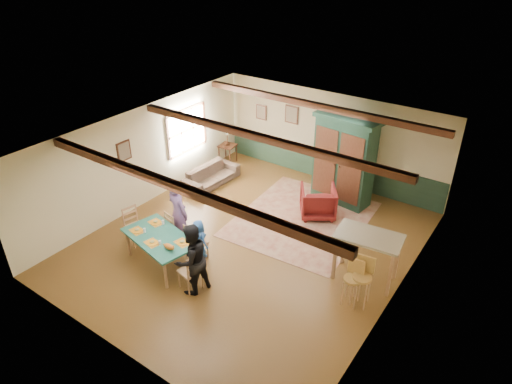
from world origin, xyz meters
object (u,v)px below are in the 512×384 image
Objects in this scene: person_man at (178,213)px; sofa at (211,175)px; person_woman at (192,259)px; dining_chair_far_left at (177,228)px; armchair at (318,202)px; person_child at (199,239)px; bar_stool_right at (361,283)px; dining_chair_far_right at (196,242)px; table_lamp at (227,137)px; dining_chair_end_left at (135,226)px; bar_stool_left at (352,284)px; end_table at (228,154)px; armoire at (344,160)px; dining_table at (161,250)px; cat at (169,246)px; counter_table at (366,257)px; dining_chair_end_right at (190,270)px.

person_man reaches higher than sofa.
person_woman is at bearing 154.13° from person_man.
person_man is at bearing -115.87° from person_woman.
dining_chair_far_left is 1.01× the size of armchair.
bar_stool_right is (3.64, 0.67, 0.05)m from person_child.
dining_chair_far_right is 0.58× the size of person_woman.
person_woman reaches higher than sofa.
table_lamp is at bearing -136.45° from person_woman.
dining_chair_end_left is 0.55× the size of person_man.
bar_stool_left reaches higher than sofa.
dining_chair_far_right is 1.01× the size of armchair.
person_woman is 2.62× the size of end_table.
table_lamp reaches higher than dining_chair_far_left.
table_lamp is (-0.92, 4.76, 0.43)m from dining_chair_end_left.
armoire is (1.54, 4.28, 0.78)m from dining_chair_far_right.
person_woman reaches higher than dining_table.
dining_chair_end_left is 4.85m from end_table.
table_lamp is at bearing -54.93° from dining_chair_far_left.
cat is (0.71, -1.05, -0.02)m from person_man.
dining_chair_far_right and dining_chair_end_left have the same top height.
person_woman is at bearing -90.00° from dining_chair_end_left.
bar_stool_right is (0.16, 0.10, 0.04)m from bar_stool_left.
dining_chair_far_right is 3.75m from counter_table.
cat is 4.31m from sofa.
counter_table is (5.04, 1.88, 0.10)m from dining_chair_end_left.
table_lamp is (-3.19, 5.26, 0.09)m from person_woman.
dining_chair_end_left is 0.37× the size of armoire.
armoire is 1.36m from armchair.
bar_stool_left is at bearing -157.24° from dining_chair_far_right.
armchair is at bearing -101.07° from dining_chair_far_right.
counter_table reaches higher than dining_chair_far_right.
dining_chair_end_right is at bearing 133.15° from person_child.
armoire is 4.06× the size of end_table.
bar_stool_left is at bearing -31.85° from end_table.
bar_stool_right is at bearing 35.11° from cat.
table_lamp is at bearing 111.88° from dining_table.
cat is (-0.59, 0.03, 0.35)m from dining_chair_end_right.
person_child is (-0.54, 0.91, 0.03)m from dining_chair_end_right.
dining_chair_far_left is at bearing -112.08° from armoire.
dining_table is 4.49m from counter_table.
counter_table is at bearing -48.55° from armoire.
dining_chair_far_left is at bearing -67.23° from end_table.
dining_chair_end_right is at bearing -93.77° from armoire.
dining_chair_end_right is 0.55× the size of person_man.
person_man is 1.05× the size of person_woman.
dining_table is at bearing 116.57° from person_man.
person_woman is 2.86× the size of table_lamp.
bar_stool_right reaches higher than armchair.
armchair is 2.65m from counter_table.
sofa is 1.85× the size of bar_stool_left.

